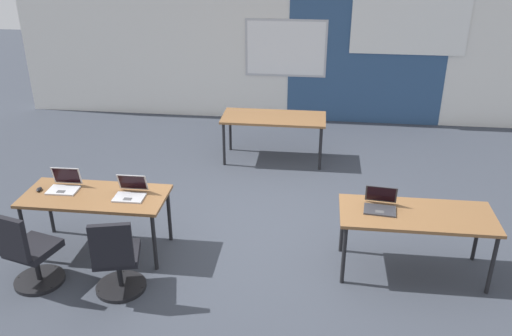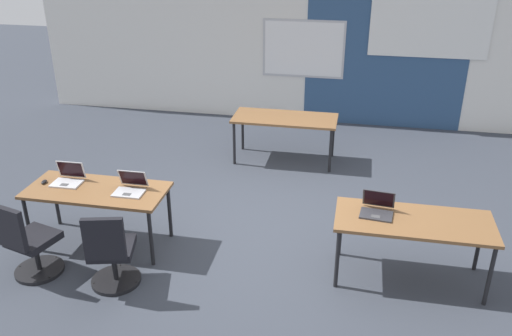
{
  "view_description": "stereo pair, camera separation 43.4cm",
  "coord_description": "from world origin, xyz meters",
  "px_view_note": "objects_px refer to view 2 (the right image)",
  "views": [
    {
      "loc": [
        0.66,
        -5.62,
        3.52
      ],
      "look_at": [
        -0.01,
        -0.05,
        0.89
      ],
      "focal_mm": 37.68,
      "sensor_mm": 36.0,
      "label": 1
    },
    {
      "loc": [
        1.09,
        -5.56,
        3.52
      ],
      "look_at": [
        -0.01,
        -0.05,
        0.89
      ],
      "focal_mm": 37.68,
      "sensor_mm": 36.0,
      "label": 2
    }
  ],
  "objects_px": {
    "desk_near_left": "(97,194)",
    "laptop_near_left_inner": "(130,188)",
    "laptop_near_right_inner": "(377,209)",
    "mouse_near_left_end": "(44,182)",
    "chair_near_left_end": "(29,246)",
    "laptop_near_left_end": "(68,178)",
    "chair_near_left_inner": "(111,256)",
    "desk_far_center": "(285,121)",
    "desk_near_right": "(414,225)"
  },
  "relations": [
    {
      "from": "desk_far_center",
      "to": "mouse_near_left_end",
      "type": "bearing_deg",
      "value": -130.92
    },
    {
      "from": "desk_near_right",
      "to": "laptop_near_left_end",
      "type": "relative_size",
      "value": 4.77
    },
    {
      "from": "mouse_near_left_end",
      "to": "chair_near_left_end",
      "type": "bearing_deg",
      "value": -74.48
    },
    {
      "from": "desk_far_center",
      "to": "chair_near_left_end",
      "type": "bearing_deg",
      "value": -121.86
    },
    {
      "from": "laptop_near_left_end",
      "to": "chair_near_left_inner",
      "type": "relative_size",
      "value": 0.36
    },
    {
      "from": "laptop_near_left_inner",
      "to": "laptop_near_left_end",
      "type": "bearing_deg",
      "value": 174.08
    },
    {
      "from": "laptop_near_right_inner",
      "to": "desk_near_right",
      "type": "bearing_deg",
      "value": -2.8
    },
    {
      "from": "desk_near_left",
      "to": "laptop_near_left_inner",
      "type": "height_order",
      "value": "laptop_near_left_inner"
    },
    {
      "from": "mouse_near_left_end",
      "to": "laptop_near_left_inner",
      "type": "height_order",
      "value": "laptop_near_left_inner"
    },
    {
      "from": "laptop_near_left_end",
      "to": "mouse_near_left_end",
      "type": "bearing_deg",
      "value": -165.66
    },
    {
      "from": "desk_far_center",
      "to": "chair_near_left_end",
      "type": "relative_size",
      "value": 1.74
    },
    {
      "from": "laptop_near_right_inner",
      "to": "desk_far_center",
      "type": "bearing_deg",
      "value": 122.86
    },
    {
      "from": "laptop_near_right_inner",
      "to": "mouse_near_left_end",
      "type": "distance_m",
      "value": 3.78
    },
    {
      "from": "desk_near_left",
      "to": "desk_far_center",
      "type": "xyz_separation_m",
      "value": [
        1.75,
        2.8,
        0.0
      ]
    },
    {
      "from": "laptop_near_left_end",
      "to": "laptop_near_left_inner",
      "type": "distance_m",
      "value": 0.8
    },
    {
      "from": "desk_near_right",
      "to": "laptop_near_right_inner",
      "type": "bearing_deg",
      "value": 170.93
    },
    {
      "from": "desk_far_center",
      "to": "laptop_near_left_end",
      "type": "xyz_separation_m",
      "value": [
        -2.14,
        -2.71,
        0.11
      ]
    },
    {
      "from": "chair_near_left_end",
      "to": "laptop_near_left_inner",
      "type": "relative_size",
      "value": 2.76
    },
    {
      "from": "desk_near_right",
      "to": "laptop_near_left_end",
      "type": "bearing_deg",
      "value": 178.62
    },
    {
      "from": "desk_near_left",
      "to": "chair_near_left_end",
      "type": "xyz_separation_m",
      "value": [
        -0.45,
        -0.74,
        -0.28
      ]
    },
    {
      "from": "mouse_near_left_end",
      "to": "desk_far_center",
      "type": "bearing_deg",
      "value": 49.08
    },
    {
      "from": "laptop_near_right_inner",
      "to": "laptop_near_left_inner",
      "type": "relative_size",
      "value": 1.09
    },
    {
      "from": "laptop_near_left_inner",
      "to": "chair_near_left_inner",
      "type": "height_order",
      "value": "laptop_near_left_inner"
    },
    {
      "from": "laptop_near_right_inner",
      "to": "chair_near_left_inner",
      "type": "relative_size",
      "value": 0.39
    },
    {
      "from": "mouse_near_left_end",
      "to": "laptop_near_left_end",
      "type": "bearing_deg",
      "value": 15.42
    },
    {
      "from": "laptop_near_left_inner",
      "to": "chair_near_left_inner",
      "type": "distance_m",
      "value": 0.86
    },
    {
      "from": "desk_near_left",
      "to": "desk_near_right",
      "type": "relative_size",
      "value": 1.0
    },
    {
      "from": "laptop_near_left_end",
      "to": "chair_near_left_end",
      "type": "distance_m",
      "value": 0.92
    },
    {
      "from": "laptop_near_right_inner",
      "to": "mouse_near_left_end",
      "type": "relative_size",
      "value": 3.42
    },
    {
      "from": "desk_far_center",
      "to": "chair_near_left_end",
      "type": "height_order",
      "value": "chair_near_left_end"
    },
    {
      "from": "chair_near_left_end",
      "to": "chair_near_left_inner",
      "type": "relative_size",
      "value": 1.0
    },
    {
      "from": "desk_far_center",
      "to": "laptop_near_left_end",
      "type": "distance_m",
      "value": 3.45
    },
    {
      "from": "desk_far_center",
      "to": "desk_near_left",
      "type": "bearing_deg",
      "value": -122.01
    },
    {
      "from": "laptop_near_right_inner",
      "to": "chair_near_left_inner",
      "type": "bearing_deg",
      "value": -156.79
    },
    {
      "from": "desk_far_center",
      "to": "laptop_near_left_end",
      "type": "bearing_deg",
      "value": -128.36
    },
    {
      "from": "chair_near_left_end",
      "to": "mouse_near_left_end",
      "type": "bearing_deg",
      "value": -58.98
    },
    {
      "from": "desk_far_center",
      "to": "laptop_near_right_inner",
      "type": "bearing_deg",
      "value": -63.4
    },
    {
      "from": "desk_far_center",
      "to": "chair_near_left_end",
      "type": "xyz_separation_m",
      "value": [
        -2.2,
        -3.54,
        -0.28
      ]
    },
    {
      "from": "desk_near_left",
      "to": "mouse_near_left_end",
      "type": "xyz_separation_m",
      "value": [
        -0.66,
        0.02,
        0.08
      ]
    },
    {
      "from": "desk_far_center",
      "to": "laptop_near_right_inner",
      "type": "relative_size",
      "value": 4.43
    },
    {
      "from": "desk_near_right",
      "to": "chair_near_left_inner",
      "type": "distance_m",
      "value": 3.12
    },
    {
      "from": "chair_near_left_inner",
      "to": "mouse_near_left_end",
      "type": "bearing_deg",
      "value": -47.79
    },
    {
      "from": "chair_near_left_end",
      "to": "laptop_near_left_inner",
      "type": "bearing_deg",
      "value": -123.01
    },
    {
      "from": "laptop_near_left_end",
      "to": "chair_near_left_inner",
      "type": "xyz_separation_m",
      "value": [
        0.88,
        -0.84,
        -0.39
      ]
    },
    {
      "from": "desk_near_right",
      "to": "desk_near_left",
      "type": "bearing_deg",
      "value": 180.0
    },
    {
      "from": "desk_near_left",
      "to": "laptop_near_right_inner",
      "type": "relative_size",
      "value": 4.43
    },
    {
      "from": "laptop_near_right_inner",
      "to": "chair_near_left_end",
      "type": "bearing_deg",
      "value": -161.12
    },
    {
      "from": "mouse_near_left_end",
      "to": "chair_near_left_end",
      "type": "height_order",
      "value": "chair_near_left_end"
    },
    {
      "from": "laptop_near_right_inner",
      "to": "mouse_near_left_end",
      "type": "height_order",
      "value": "laptop_near_right_inner"
    },
    {
      "from": "chair_near_left_inner",
      "to": "laptop_near_left_inner",
      "type": "bearing_deg",
      "value": -98.24
    }
  ]
}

